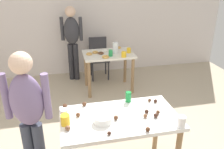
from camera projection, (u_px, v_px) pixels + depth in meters
wall_back at (86, 15)px, 5.08m from camera, size 6.40×0.10×2.60m
dining_table_near at (120, 125)px, 2.47m from camera, size 1.22×0.68×0.75m
dining_table_far at (108, 60)px, 4.44m from camera, size 0.94×0.65×0.75m
chair_far_table at (99, 55)px, 5.09m from camera, size 0.41×0.41×0.87m
person_girl_near at (29, 112)px, 2.23m from camera, size 0.45×0.26×1.50m
person_adult_far at (72, 37)px, 4.78m from camera, size 0.45×0.27×1.55m
mixing_bowl at (103, 119)px, 2.31m from camera, size 0.18×0.18×0.07m
soda_can at (128, 97)px, 2.69m from camera, size 0.07×0.07×0.12m
fork_near at (135, 113)px, 2.49m from camera, size 0.17×0.02×0.01m
cup_near_0 at (65, 120)px, 2.27m from camera, size 0.09×0.09×0.11m
cup_near_1 at (182, 122)px, 2.24m from camera, size 0.08×0.08×0.11m
cup_near_2 at (64, 114)px, 2.37m from camera, size 0.08×0.08×0.11m
cake_ball_0 at (65, 106)px, 2.58m from camera, size 0.05×0.05×0.05m
cake_ball_1 at (158, 112)px, 2.46m from camera, size 0.04×0.04×0.04m
cake_ball_2 at (147, 111)px, 2.47m from camera, size 0.04×0.04×0.04m
cake_ball_3 at (84, 104)px, 2.61m from camera, size 0.05×0.05×0.05m
cake_ball_4 at (116, 118)px, 2.36m from camera, size 0.05×0.05×0.05m
cake_ball_5 at (78, 115)px, 2.41m from camera, size 0.05×0.05×0.05m
cake_ball_6 at (109, 133)px, 2.14m from camera, size 0.04×0.04×0.04m
cake_ball_7 at (68, 128)px, 2.20m from camera, size 0.05×0.05×0.05m
cake_ball_8 at (145, 116)px, 2.40m from camera, size 0.04×0.04×0.04m
cake_ball_9 at (148, 129)px, 2.19m from camera, size 0.05×0.05×0.05m
cake_ball_10 at (155, 101)px, 2.68m from camera, size 0.04×0.04×0.04m
cake_ball_11 at (149, 100)px, 2.70m from camera, size 0.04×0.04×0.04m
cake_ball_12 at (156, 115)px, 2.40m from camera, size 0.05×0.05×0.05m
pitcher_far at (115, 48)px, 4.35m from camera, size 0.10×0.10×0.21m
cup_far_0 at (111, 53)px, 4.22m from camera, size 0.07×0.07×0.11m
cup_far_1 at (124, 54)px, 4.16m from camera, size 0.09×0.09×0.10m
cup_far_2 at (129, 50)px, 4.40m from camera, size 0.08×0.08×0.09m
donut_far_0 at (89, 54)px, 4.30m from camera, size 0.12×0.12×0.03m
donut_far_1 at (101, 53)px, 4.34m from camera, size 0.11×0.11×0.03m
donut_far_2 at (119, 48)px, 4.68m from camera, size 0.10×0.10×0.03m
donut_far_3 at (95, 52)px, 4.39m from camera, size 0.11×0.11×0.03m
donut_far_4 at (104, 50)px, 4.48m from camera, size 0.14×0.14×0.04m
donut_far_5 at (105, 57)px, 4.14m from camera, size 0.13×0.13×0.04m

